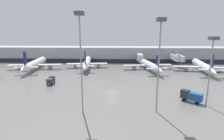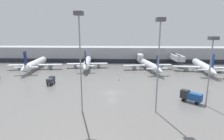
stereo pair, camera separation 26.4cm
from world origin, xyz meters
The scene contains 15 objects.
ground_plane centered at (0.00, 0.00, 0.00)m, with size 320.00×320.00×0.00m, color slate.
terminal_building centered at (0.36, 61.80, 4.50)m, with size 160.00×31.33×9.00m.
parked_jet_0 centered at (-39.06, 32.84, 2.81)m, with size 25.58×34.85×10.02m.
parked_jet_1 centered at (40.48, 31.24, 2.63)m, with size 26.15×34.18×9.43m.
parked_jet_2 centered at (-14.44, 38.11, 2.68)m, with size 20.92×34.68×9.90m.
parked_jet_3 centered at (15.92, 35.58, 2.61)m, with size 24.30×37.90×8.50m.
service_truck_2 centered at (20.58, -6.13, 1.66)m, with size 4.97×4.65×2.92m.
service_truck_3 centered at (-21.56, 8.16, 1.48)m, with size 2.03×4.17×2.52m.
traffic_cone_0 centered at (2.25, 13.97, 0.35)m, with size 0.44×0.44×0.71m.
traffic_cone_1 centered at (-25.76, 32.92, 0.35)m, with size 0.36×0.36×0.69m.
traffic_cone_2 centered at (-33.96, 24.52, 0.31)m, with size 0.41×0.41×0.63m.
traffic_cone_3 centered at (42.45, 17.91, 0.38)m, with size 0.48×0.48×0.77m.
apron_light_mast_0 centered at (23.43, -8.33, 13.30)m, with size 1.80×1.80×16.65m.
apron_light_mast_3 centered at (10.53, -12.36, 15.91)m, with size 1.80×1.80×20.46m.
apron_light_mast_4 centered at (-5.99, -13.10, 16.72)m, with size 1.80×1.80×21.67m.
Camera 2 is at (2.41, -49.34, 17.28)m, focal length 28.00 mm.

